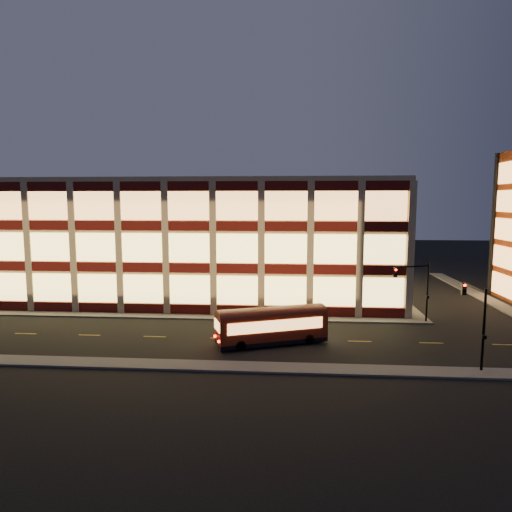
{
  "coord_description": "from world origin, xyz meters",
  "views": [
    {
      "loc": [
        10.02,
        -44.58,
        11.98
      ],
      "look_at": [
        5.98,
        8.0,
        5.63
      ],
      "focal_mm": 32.0,
      "sensor_mm": 36.0,
      "label": 1
    }
  ],
  "objects": [
    {
      "name": "sidewalk_near",
      "position": [
        0.0,
        -13.0,
        0.07
      ],
      "size": [
        100.0,
        2.0,
        0.15
      ],
      "primitive_type": "cube",
      "color": "#514F4C",
      "rests_on": "ground"
    },
    {
      "name": "traffic_signal_near",
      "position": [
        23.5,
        -11.03,
        4.13
      ],
      "size": [
        0.32,
        4.45,
        6.0
      ],
      "color": "black",
      "rests_on": "ground"
    },
    {
      "name": "sidewalk_office_east",
      "position": [
        23.0,
        17.0,
        0.07
      ],
      "size": [
        2.0,
        30.0,
        0.15
      ],
      "primitive_type": "cube",
      "color": "#514F4C",
      "rests_on": "ground"
    },
    {
      "name": "sidewalk_office_south",
      "position": [
        -3.0,
        1.0,
        0.07
      ],
      "size": [
        54.0,
        2.0,
        0.15
      ],
      "primitive_type": "cube",
      "color": "#514F4C",
      "rests_on": "ground"
    },
    {
      "name": "trolley_bus",
      "position": [
        8.46,
        -7.2,
        1.75
      ],
      "size": [
        9.53,
        5.55,
        3.16
      ],
      "rotation": [
        0.0,
        0.0,
        0.37
      ],
      "color": "maroon",
      "rests_on": "ground"
    },
    {
      "name": "ground",
      "position": [
        0.0,
        0.0,
        0.0
      ],
      "size": [
        200.0,
        200.0,
        0.0
      ],
      "primitive_type": "plane",
      "color": "black",
      "rests_on": "ground"
    },
    {
      "name": "traffic_signal_far",
      "position": [
        22.21,
        0.24,
        4.11
      ],
      "size": [
        3.79,
        1.87,
        6.0
      ],
      "color": "black",
      "rests_on": "ground"
    },
    {
      "name": "sidewalk_tower_west",
      "position": [
        34.0,
        17.0,
        0.07
      ],
      "size": [
        2.0,
        30.0,
        0.15
      ],
      "primitive_type": "cube",
      "color": "#514F4C",
      "rests_on": "ground"
    },
    {
      "name": "office_building",
      "position": [
        -2.91,
        16.91,
        7.25
      ],
      "size": [
        50.45,
        30.45,
        14.5
      ],
      "color": "tan",
      "rests_on": "ground"
    }
  ]
}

